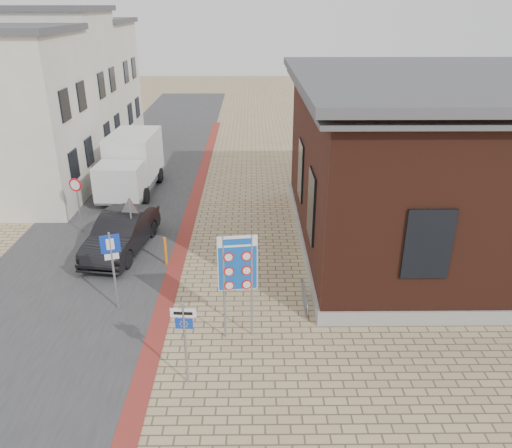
# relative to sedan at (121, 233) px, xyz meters

# --- Properties ---
(ground) EXTENTS (120.00, 120.00, 0.00)m
(ground) POSITION_rel_sedan_xyz_m (4.30, -6.18, -0.79)
(ground) COLOR tan
(ground) RESTS_ON ground
(road_strip) EXTENTS (7.00, 60.00, 0.02)m
(road_strip) POSITION_rel_sedan_xyz_m (-1.20, 8.82, -0.78)
(road_strip) COLOR #38383A
(road_strip) RESTS_ON ground
(curb_strip) EXTENTS (0.60, 40.00, 0.02)m
(curb_strip) POSITION_rel_sedan_xyz_m (2.30, 3.82, -0.77)
(curb_strip) COLOR maroon
(curb_strip) RESTS_ON ground
(brick_building) EXTENTS (13.00, 13.00, 6.80)m
(brick_building) POSITION_rel_sedan_xyz_m (13.29, 0.82, 2.70)
(brick_building) COLOR gray
(brick_building) RESTS_ON ground
(townhouse_near) EXTENTS (7.40, 6.40, 8.30)m
(townhouse_near) POSITION_rel_sedan_xyz_m (-6.70, 5.82, 3.38)
(townhouse_near) COLOR beige
(townhouse_near) RESTS_ON ground
(townhouse_mid) EXTENTS (7.40, 6.40, 9.10)m
(townhouse_mid) POSITION_rel_sedan_xyz_m (-6.70, 11.82, 3.78)
(townhouse_mid) COLOR beige
(townhouse_mid) RESTS_ON ground
(townhouse_far) EXTENTS (7.40, 6.40, 8.30)m
(townhouse_far) POSITION_rel_sedan_xyz_m (-6.70, 17.82, 3.38)
(townhouse_far) COLOR beige
(townhouse_far) RESTS_ON ground
(bike_rack) EXTENTS (0.08, 1.80, 0.60)m
(bike_rack) POSITION_rel_sedan_xyz_m (6.95, -3.98, -0.52)
(bike_rack) COLOR slate
(bike_rack) RESTS_ON ground
(sedan) EXTENTS (2.35, 4.97, 1.57)m
(sedan) POSITION_rel_sedan_xyz_m (0.00, 0.00, 0.00)
(sedan) COLOR black
(sedan) RESTS_ON ground
(box_truck) EXTENTS (2.62, 5.74, 2.95)m
(box_truck) POSITION_rel_sedan_xyz_m (-1.09, 7.06, 0.74)
(box_truck) COLOR slate
(box_truck) RESTS_ON ground
(border_sign) EXTENTS (1.13, 0.18, 3.32)m
(border_sign) POSITION_rel_sedan_xyz_m (4.80, -5.68, 1.62)
(border_sign) COLOR gray
(border_sign) RESTS_ON ground
(essen_sign) EXTENTS (0.65, 0.08, 2.42)m
(essen_sign) POSITION_rel_sedan_xyz_m (3.50, -7.68, 0.81)
(essen_sign) COLOR gray
(essen_sign) RESTS_ON ground
(parking_sign) EXTENTS (0.58, 0.23, 2.74)m
(parking_sign) POSITION_rel_sedan_xyz_m (0.81, -4.18, 1.10)
(parking_sign) COLOR gray
(parking_sign) RESTS_ON ground
(yield_sign) EXTENTS (0.82, 0.21, 2.32)m
(yield_sign) POSITION_rel_sedan_xyz_m (0.50, -0.18, 0.98)
(yield_sign) COLOR gray
(yield_sign) RESTS_ON ground
(speed_sign) EXTENTS (0.57, 0.19, 2.49)m
(speed_sign) POSITION_rel_sedan_xyz_m (-2.20, 1.82, 0.89)
(speed_sign) COLOR gray
(speed_sign) RESTS_ON ground
(bollard) EXTENTS (0.11, 0.11, 1.14)m
(bollard) POSITION_rel_sedan_xyz_m (1.93, -1.18, -0.21)
(bollard) COLOR orange
(bollard) RESTS_ON ground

